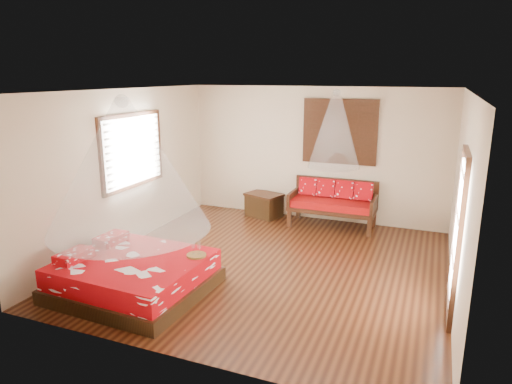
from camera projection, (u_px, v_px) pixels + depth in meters
room at (270, 182)px, 7.14m from camera, size 5.54×5.54×2.84m
bed at (133, 275)px, 6.52m from camera, size 2.07×1.89×0.63m
daybed at (333, 201)px, 9.31m from camera, size 1.73×0.77×0.94m
storage_chest at (264, 205)px, 9.99m from camera, size 0.88×0.75×0.51m
shutter_panel at (340, 132)px, 9.27m from camera, size 1.52×0.06×1.32m
window_left at (133, 151)px, 8.21m from camera, size 0.10×1.74×1.34m
glazed_door at (457, 237)px, 5.70m from camera, size 0.08×1.02×2.16m
wine_tray at (196, 252)px, 6.54m from camera, size 0.28×0.28×0.23m
mosquito_net_main at (126, 166)px, 6.11m from camera, size 2.21×2.21×1.80m
mosquito_net_daybed at (335, 129)px, 8.82m from camera, size 1.01×1.01×1.50m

